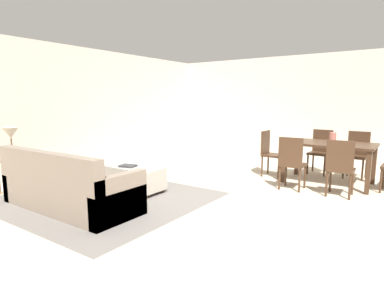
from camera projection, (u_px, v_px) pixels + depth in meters
ground_plane at (242, 215)px, 4.39m from camera, size 10.80×10.80×0.00m
wall_back at (332, 107)px, 8.22m from camera, size 9.00×0.12×2.70m
wall_left at (68, 109)px, 7.13m from camera, size 0.12×11.00×2.70m
area_rug at (104, 198)px, 5.14m from camera, size 3.00×2.80×0.01m
couch at (68, 189)px, 4.61m from camera, size 2.16×0.86×0.86m
ottoman_table at (132, 177)px, 5.54m from camera, size 1.14×0.51×0.43m
side_table at (14, 167)px, 5.33m from camera, size 0.40×0.40×0.58m
table_lamp at (11, 134)px, 5.24m from camera, size 0.26×0.26×0.53m
dining_table at (329, 148)px, 5.97m from camera, size 1.53×0.93×0.76m
dining_chair_near_left at (292, 160)px, 5.54m from camera, size 0.41×0.41×0.92m
dining_chair_near_right at (340, 165)px, 5.13m from camera, size 0.42×0.42×0.92m
dining_chair_far_left at (321, 149)px, 6.84m from camera, size 0.42×0.42×0.92m
dining_chair_far_right at (357, 152)px, 6.45m from camera, size 0.42×0.42×0.92m
dining_chair_head_west at (270, 151)px, 6.61m from camera, size 0.41×0.41×0.92m
vase_centerpiece at (333, 138)px, 5.91m from camera, size 0.12×0.12×0.19m
book_on_ottoman at (128, 166)px, 5.46m from camera, size 0.30×0.25×0.03m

